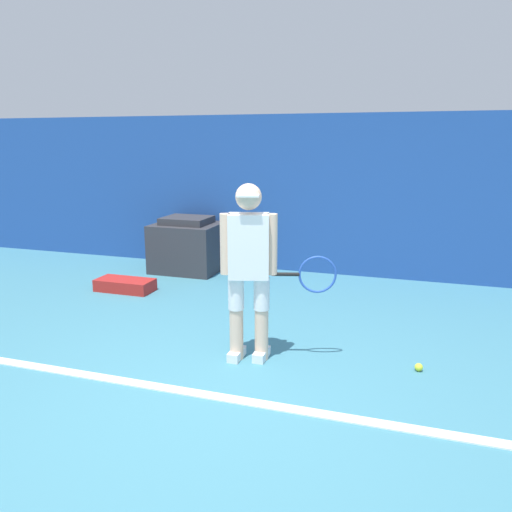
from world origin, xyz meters
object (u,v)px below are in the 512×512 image
object	(u,v)px
tennis_player	(251,265)
covered_chair	(188,246)
equipment_bag	(125,285)
tennis_ball	(419,367)

from	to	relation	value
tennis_player	covered_chair	distance (m)	3.27
tennis_player	equipment_bag	size ratio (longest dim) A/B	2.10
tennis_ball	equipment_bag	xyz separation A→B (m)	(-3.61, 1.25, 0.04)
tennis_ball	equipment_bag	bearing A→B (deg)	160.94
tennis_player	covered_chair	size ratio (longest dim) A/B	1.63
tennis_player	tennis_ball	size ratio (longest dim) A/B	22.72
tennis_player	covered_chair	bearing A→B (deg)	109.10
covered_chair	tennis_ball	bearing A→B (deg)	-36.61
tennis_ball	covered_chair	bearing A→B (deg)	143.39
tennis_ball	equipment_bag	world-z (taller)	equipment_bag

